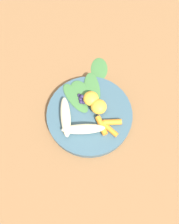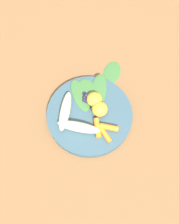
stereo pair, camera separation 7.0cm
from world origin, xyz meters
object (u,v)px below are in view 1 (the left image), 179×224
at_px(bowl, 90,115).
at_px(orange_segment_near, 91,98).
at_px(banana_peeled_left, 83,129).
at_px(kale_leaf_stray, 99,69).
at_px(banana_peeled_right, 65,116).

height_order(bowl, orange_segment_near, orange_segment_near).
relative_size(banana_peeled_left, kale_leaf_stray, 1.37).
distance_m(banana_peeled_right, kale_leaf_stray, 0.23).
xyz_separation_m(banana_peeled_left, orange_segment_near, (-0.05, -0.09, 0.00)).
bearing_deg(bowl, banana_peeled_left, 58.54).
bearing_deg(bowl, kale_leaf_stray, -114.14).
bearing_deg(kale_leaf_stray, banana_peeled_right, 152.57).
distance_m(banana_peeled_right, orange_segment_near, 0.10).
xyz_separation_m(banana_peeled_right, kale_leaf_stray, (-0.15, -0.16, -0.04)).
bearing_deg(orange_segment_near, kale_leaf_stray, -115.51).
xyz_separation_m(banana_peeled_right, orange_segment_near, (-0.09, -0.04, 0.00)).
height_order(orange_segment_near, kale_leaf_stray, orange_segment_near).
xyz_separation_m(orange_segment_near, kale_leaf_stray, (-0.06, -0.13, -0.04)).
distance_m(bowl, orange_segment_near, 0.05).
bearing_deg(banana_peeled_left, kale_leaf_stray, 74.81).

